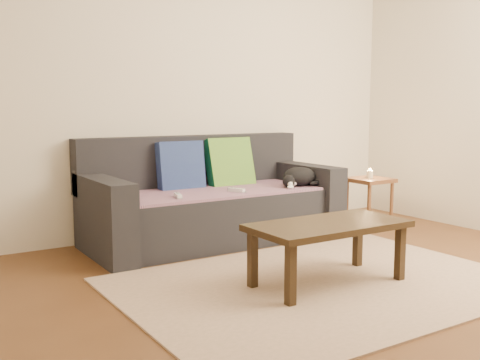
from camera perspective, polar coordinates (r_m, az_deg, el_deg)
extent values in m
plane|color=brown|center=(3.55, 9.95, -11.03)|extent=(4.50, 4.50, 0.00)
cube|color=beige|center=(5.03, -5.46, 9.47)|extent=(4.50, 0.04, 2.60)
cube|color=#232328|center=(4.67, -2.50, -3.78)|extent=(1.70, 0.78, 0.42)
cube|color=#232328|center=(4.96, -4.84, 1.93)|extent=(2.10, 0.18, 0.45)
cube|color=#232328|center=(4.27, -13.64, -3.82)|extent=(0.20, 0.90, 0.60)
cube|color=#232328|center=(5.19, 6.62, -1.69)|extent=(0.20, 0.90, 0.60)
cube|color=#3E284B|center=(4.62, -2.39, -1.14)|extent=(1.66, 0.74, 0.02)
cube|color=#121550|center=(4.73, -6.04, 1.46)|extent=(0.40, 0.15, 0.41)
cube|color=#0B4C2C|center=(4.96, -1.06, 1.78)|extent=(0.43, 0.22, 0.44)
ellipsoid|color=black|center=(4.88, 6.05, 0.36)|extent=(0.36, 0.30, 0.16)
sphere|color=black|center=(4.74, 4.97, -0.14)|extent=(0.13, 0.13, 0.11)
sphere|color=white|center=(4.70, 5.12, -0.41)|extent=(0.05, 0.05, 0.04)
ellipsoid|color=black|center=(4.86, 7.70, -0.29)|extent=(0.13, 0.07, 0.04)
cube|color=white|center=(4.25, -6.32, -1.59)|extent=(0.07, 0.15, 0.03)
cube|color=white|center=(4.50, -0.38, -1.04)|extent=(0.09, 0.15, 0.03)
cube|color=brown|center=(5.41, 13.04, 0.00)|extent=(0.36, 0.36, 0.04)
cylinder|color=brown|center=(5.24, 12.98, -2.75)|extent=(0.03, 0.03, 0.42)
cylinder|color=brown|center=(5.45, 15.14, -2.43)|extent=(0.03, 0.03, 0.42)
cylinder|color=brown|center=(5.44, 10.80, -2.32)|extent=(0.03, 0.03, 0.42)
cylinder|color=brown|center=(5.65, 12.96, -2.03)|extent=(0.03, 0.03, 0.42)
cylinder|color=beige|center=(5.40, 13.06, 0.56)|extent=(0.06, 0.06, 0.07)
sphere|color=#FFBF59|center=(5.40, 13.07, 1.03)|extent=(0.02, 0.02, 0.02)
cube|color=tan|center=(3.65, 8.34, -10.36)|extent=(2.50, 1.80, 0.01)
cube|color=black|center=(3.56, 8.98, -4.59)|extent=(1.01, 0.50, 0.04)
cube|color=black|center=(3.19, 5.16, -9.66)|extent=(0.05, 0.05, 0.36)
cube|color=black|center=(3.78, 15.94, -7.21)|extent=(0.05, 0.05, 0.36)
cube|color=black|center=(3.49, 1.29, -8.14)|extent=(0.05, 0.05, 0.36)
cube|color=black|center=(4.03, 11.87, -6.16)|extent=(0.05, 0.05, 0.36)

